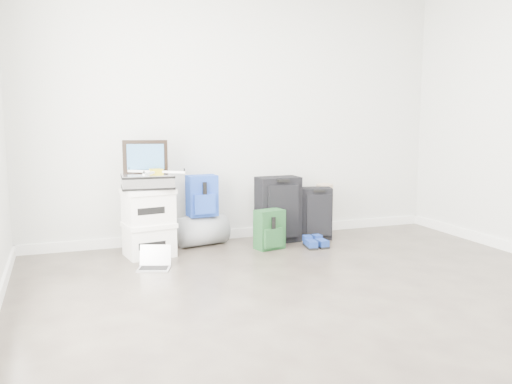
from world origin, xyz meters
name	(u,v)px	position (x,y,z in m)	size (l,w,h in m)	color
ground	(362,319)	(0.00, 0.00, 0.00)	(5.00, 5.00, 0.00)	#342A26
room_envelope	(368,47)	(0.00, 0.02, 1.72)	(4.52, 5.02, 2.71)	silver
boxes_stack	(149,222)	(-1.05, 2.06, 0.32)	(0.50, 0.43, 0.64)	white
briefcase	(148,182)	(-1.05, 2.06, 0.70)	(0.46, 0.34, 0.13)	#B2B2B7
painting	(145,157)	(-1.05, 2.16, 0.92)	(0.41, 0.14, 0.31)	black
drone	(156,172)	(-0.97, 2.04, 0.79)	(0.49, 0.49, 0.05)	gold
duffel_bag	(202,230)	(-0.48, 2.30, 0.15)	(0.31, 0.31, 0.49)	gray
blue_backpack	(202,196)	(-0.48, 2.27, 0.50)	(0.30, 0.23, 0.41)	#162194
large_suitcase	(278,209)	(0.31, 2.18, 0.34)	(0.44, 0.29, 0.68)	black
green_backpack	(270,230)	(0.11, 1.92, 0.19)	(0.31, 0.25, 0.39)	#12331C
carry_on	(315,213)	(0.72, 2.16, 0.28)	(0.39, 0.31, 0.55)	black
shoes	(315,243)	(0.56, 1.83, 0.04)	(0.22, 0.25, 0.08)	black
rolled_rug	(324,209)	(0.91, 2.32, 0.28)	(0.18, 0.18, 0.56)	tan
laptop	(155,263)	(-1.07, 1.63, 0.05)	(0.32, 0.27, 0.19)	#B5B5B9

